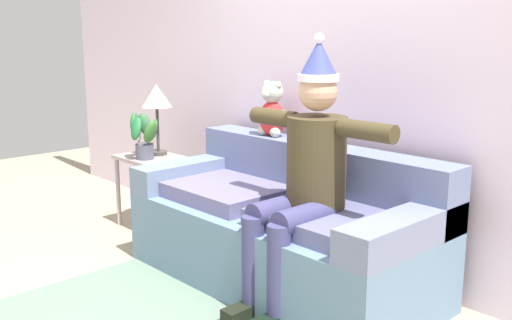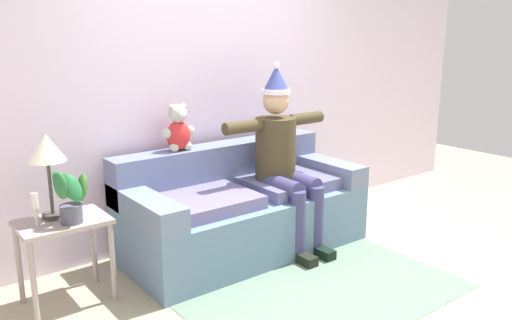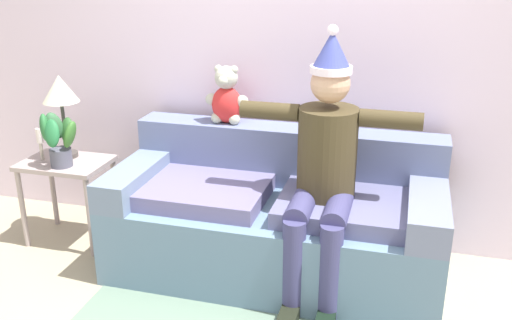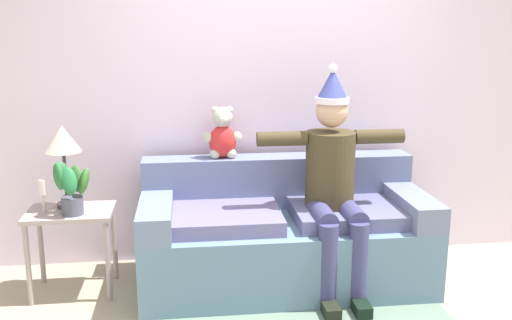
# 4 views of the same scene
# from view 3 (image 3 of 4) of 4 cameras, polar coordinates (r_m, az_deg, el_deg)

# --- Properties ---
(back_wall) EXTENTS (7.00, 0.10, 2.70)m
(back_wall) POSITION_cam_3_polar(r_m,az_deg,el_deg) (3.77, 4.21, 11.56)
(back_wall) COLOR silver
(back_wall) RESTS_ON ground_plane
(couch) EXTENTS (2.00, 0.91, 0.86)m
(couch) POSITION_cam_3_polar(r_m,az_deg,el_deg) (3.57, 2.06, -5.89)
(couch) COLOR slate
(couch) RESTS_ON ground_plane
(person_seated) EXTENTS (1.02, 0.77, 1.55)m
(person_seated) POSITION_cam_3_polar(r_m,az_deg,el_deg) (3.19, 6.88, -0.47)
(person_seated) COLOR #433821
(person_seated) RESTS_ON ground_plane
(teddy_bear) EXTENTS (0.29, 0.17, 0.38)m
(teddy_bear) POSITION_cam_3_polar(r_m,az_deg,el_deg) (3.70, -2.99, 6.31)
(teddy_bear) COLOR red
(teddy_bear) RESTS_ON couch
(side_table) EXTENTS (0.57, 0.41, 0.59)m
(side_table) POSITION_cam_3_polar(r_m,az_deg,el_deg) (4.06, -18.49, -1.43)
(side_table) COLOR #A79592
(side_table) RESTS_ON ground_plane
(table_lamp) EXTENTS (0.24, 0.24, 0.57)m
(table_lamp) POSITION_cam_3_polar(r_m,az_deg,el_deg) (3.99, -19.09, 6.39)
(table_lamp) COLOR #47403C
(table_lamp) RESTS_ON side_table
(potted_plant) EXTENTS (0.26, 0.28, 0.37)m
(potted_plant) POSITION_cam_3_polar(r_m,az_deg,el_deg) (3.88, -19.22, 2.04)
(potted_plant) COLOR #515364
(potted_plant) RESTS_ON side_table
(candle_tall) EXTENTS (0.04, 0.04, 0.22)m
(candle_tall) POSITION_cam_3_polar(r_m,az_deg,el_deg) (4.06, -20.90, 1.91)
(candle_tall) COLOR beige
(candle_tall) RESTS_ON side_table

